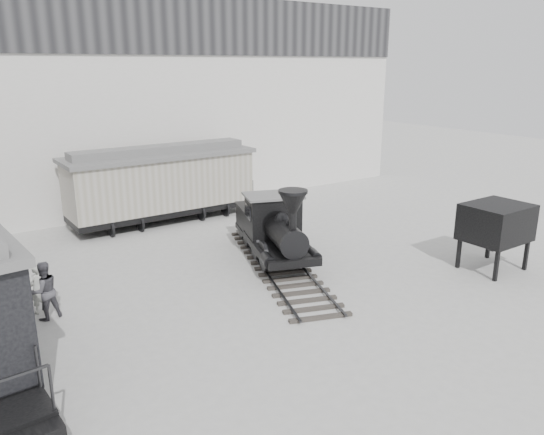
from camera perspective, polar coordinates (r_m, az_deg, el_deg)
ground at (r=17.42m, az=4.16°, el=-9.54°), size 90.00×90.00×0.00m
north_wall at (r=29.03m, az=-14.58°, el=11.72°), size 34.00×2.51×11.00m
locomotive at (r=20.77m, az=0.35°, el=-1.55°), size 4.95×9.56×3.32m
boxcar at (r=26.58m, az=-11.79°, el=3.74°), size 9.28×3.01×3.79m
visitor_a at (r=18.23m, az=-23.91°, el=-7.01°), size 0.70×0.63×1.61m
visitor_b at (r=17.66m, az=-23.30°, el=-7.24°), size 1.03×0.88×1.85m
coal_hopper at (r=21.57m, az=22.91°, el=-0.97°), size 2.36×1.94×2.55m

